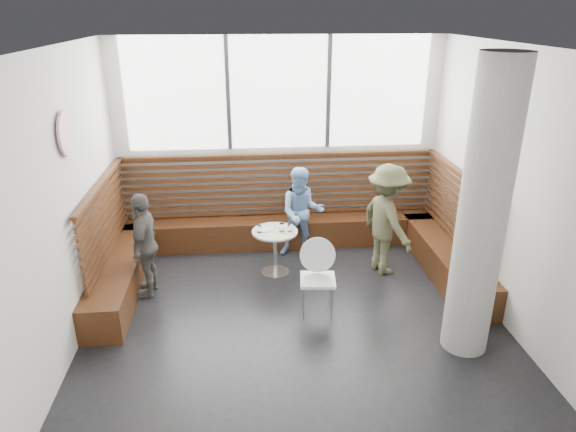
{
  "coord_description": "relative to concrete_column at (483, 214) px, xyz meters",
  "views": [
    {
      "loc": [
        -0.59,
        -5.25,
        3.57
      ],
      "look_at": [
        0.0,
        1.0,
        1.0
      ],
      "focal_mm": 32.0,
      "sensor_mm": 36.0,
      "label": 1
    }
  ],
  "objects": [
    {
      "name": "room",
      "position": [
        -1.85,
        0.6,
        0.0
      ],
      "size": [
        5.0,
        5.0,
        3.2
      ],
      "color": "silver",
      "rests_on": "ground"
    },
    {
      "name": "glass_left",
      "position": [
        -2.23,
        1.86,
        -0.89
      ],
      "size": [
        0.07,
        0.07,
        0.1
      ],
      "primitive_type": "cylinder",
      "color": "white",
      "rests_on": "cafe_table"
    },
    {
      "name": "cafe_chair",
      "position": [
        -1.56,
        0.89,
        -1.05
      ],
      "size": [
        0.45,
        0.44,
        0.93
      ],
      "rotation": [
        0.0,
        0.0,
        -0.11
      ],
      "color": "white",
      "rests_on": "ground"
    },
    {
      "name": "child_back",
      "position": [
        -1.56,
        2.46,
        -0.9
      ],
      "size": [
        0.7,
        0.55,
        1.39
      ],
      "primitive_type": "imported",
      "rotation": [
        0.0,
        0.0,
        -0.04
      ],
      "color": "#85B0E7",
      "rests_on": "ground"
    },
    {
      "name": "menu_card",
      "position": [
        -1.94,
        1.69,
        -0.94
      ],
      "size": [
        0.23,
        0.19,
        0.0
      ],
      "primitive_type": "cube",
      "rotation": [
        0.0,
        0.0,
        -0.28
      ],
      "color": "#A5C64C",
      "rests_on": "cafe_table"
    },
    {
      "name": "glass_right",
      "position": [
        -1.8,
        1.87,
        -0.88
      ],
      "size": [
        0.07,
        0.07,
        0.11
      ],
      "primitive_type": "cylinder",
      "color": "white",
      "rests_on": "cafe_table"
    },
    {
      "name": "child_left",
      "position": [
        -3.72,
        1.51,
        -0.89
      ],
      "size": [
        0.42,
        0.86,
        1.41
      ],
      "primitive_type": "imported",
      "rotation": [
        0.0,
        0.0,
        -1.67
      ],
      "color": "#5C5753",
      "rests_on": "ground"
    },
    {
      "name": "booth",
      "position": [
        -1.85,
        2.37,
        -1.19
      ],
      "size": [
        5.0,
        2.5,
        1.44
      ],
      "color": "#3B1F0E",
      "rests_on": "ground"
    },
    {
      "name": "concrete_column",
      "position": [
        0.0,
        0.0,
        0.0
      ],
      "size": [
        0.5,
        0.5,
        3.2
      ],
      "primitive_type": "cylinder",
      "color": "gray",
      "rests_on": "ground"
    },
    {
      "name": "plate_near",
      "position": [
        -2.15,
        1.95,
        -0.93
      ],
      "size": [
        0.21,
        0.21,
        0.01
      ],
      "primitive_type": "cylinder",
      "color": "white",
      "rests_on": "cafe_table"
    },
    {
      "name": "adult_man",
      "position": [
        -0.44,
        1.82,
        -0.8
      ],
      "size": [
        0.89,
        1.17,
        1.6
      ],
      "primitive_type": "imported",
      "rotation": [
        0.0,
        0.0,
        1.89
      ],
      "color": "brown",
      "rests_on": "ground"
    },
    {
      "name": "glass_mid",
      "position": [
        -1.91,
        1.88,
        -0.88
      ],
      "size": [
        0.07,
        0.07,
        0.12
      ],
      "primitive_type": "cylinder",
      "color": "white",
      "rests_on": "cafe_table"
    },
    {
      "name": "wall_art",
      "position": [
        -4.31,
        1.0,
        0.7
      ],
      "size": [
        0.03,
        0.5,
        0.5
      ],
      "primitive_type": "cylinder",
      "rotation": [
        0.0,
        1.57,
        0.0
      ],
      "color": "white",
      "rests_on": "room"
    },
    {
      "name": "plate_far",
      "position": [
        -1.9,
        2.05,
        -0.93
      ],
      "size": [
        0.18,
        0.18,
        0.01
      ],
      "primitive_type": "cylinder",
      "color": "white",
      "rests_on": "cafe_table"
    },
    {
      "name": "cafe_table",
      "position": [
        -2.01,
        1.89,
        -1.13
      ],
      "size": [
        0.64,
        0.64,
        0.66
      ],
      "color": "silver",
      "rests_on": "ground"
    }
  ]
}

